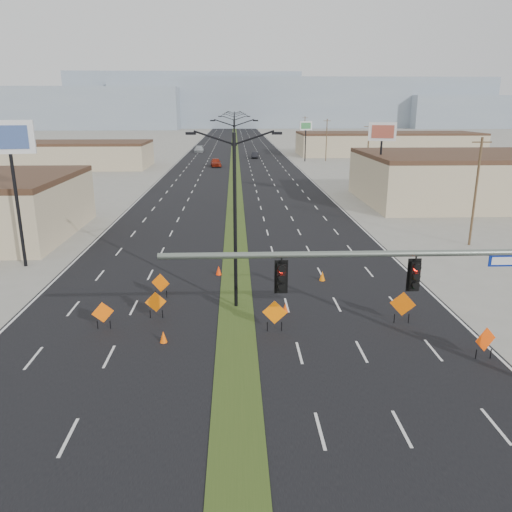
{
  "coord_description": "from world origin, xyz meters",
  "views": [
    {
      "loc": [
        0.03,
        -15.4,
        11.25
      ],
      "look_at": [
        1.16,
        11.64,
        3.2
      ],
      "focal_mm": 35.0,
      "sensor_mm": 36.0,
      "label": 1
    }
  ],
  "objects_px": {
    "streetlight_3": "(234,136)",
    "car_mid": "(255,155)",
    "streetlight_6": "(234,124)",
    "cone_1": "(285,308)",
    "construction_sign_1": "(156,303)",
    "streetlight_4": "(234,130)",
    "cone_2": "(322,276)",
    "streetlight_0": "(235,216)",
    "streetlight_2": "(235,145)",
    "construction_sign_5": "(485,341)",
    "pole_sign_west": "(10,148)",
    "construction_sign_0": "(103,313)",
    "pole_sign_east_far": "(306,129)",
    "car_left": "(216,162)",
    "construction_sign_2": "(161,284)",
    "construction_sign_3": "(275,313)",
    "streetlight_1": "(235,163)",
    "signal_mast": "(462,286)",
    "construction_sign_4": "(403,305)",
    "pole_sign_east_near": "(382,138)",
    "streetlight_5": "(234,127)",
    "car_far": "(199,149)",
    "cone_3": "(219,270)",
    "cone_0": "(163,337)"
  },
  "relations": [
    {
      "from": "pole_sign_east_far",
      "to": "signal_mast",
      "type": "bearing_deg",
      "value": -109.16
    },
    {
      "from": "streetlight_5",
      "to": "car_left",
      "type": "xyz_separation_m",
      "value": [
        -3.78,
        -66.62,
        -4.59
      ]
    },
    {
      "from": "construction_sign_2",
      "to": "construction_sign_5",
      "type": "relative_size",
      "value": 0.98
    },
    {
      "from": "cone_0",
      "to": "pole_sign_east_far",
      "type": "distance_m",
      "value": 89.72
    },
    {
      "from": "construction_sign_0",
      "to": "construction_sign_3",
      "type": "relative_size",
      "value": 0.89
    },
    {
      "from": "streetlight_3",
      "to": "streetlight_1",
      "type": "bearing_deg",
      "value": -90.0
    },
    {
      "from": "streetlight_3",
      "to": "car_mid",
      "type": "relative_size",
      "value": 2.37
    },
    {
      "from": "construction_sign_1",
      "to": "cone_2",
      "type": "height_order",
      "value": "construction_sign_1"
    },
    {
      "from": "streetlight_0",
      "to": "pole_sign_east_far",
      "type": "height_order",
      "value": "streetlight_0"
    },
    {
      "from": "streetlight_0",
      "to": "streetlight_2",
      "type": "height_order",
      "value": "same"
    },
    {
      "from": "construction_sign_4",
      "to": "construction_sign_1",
      "type": "bearing_deg",
      "value": -166.92
    },
    {
      "from": "construction_sign_5",
      "to": "pole_sign_west",
      "type": "relative_size",
      "value": 0.15
    },
    {
      "from": "car_mid",
      "to": "construction_sign_4",
      "type": "xyz_separation_m",
      "value": [
        4.25,
        -93.49,
        0.37
      ]
    },
    {
      "from": "streetlight_5",
      "to": "construction_sign_4",
      "type": "distance_m",
      "value": 143.13
    },
    {
      "from": "streetlight_6",
      "to": "pole_sign_west",
      "type": "xyz_separation_m",
      "value": [
        -15.58,
        -159.49,
        3.18
      ]
    },
    {
      "from": "construction_sign_5",
      "to": "cone_2",
      "type": "distance_m",
      "value": 12.6
    },
    {
      "from": "pole_sign_east_near",
      "to": "car_mid",
      "type": "bearing_deg",
      "value": 116.3
    },
    {
      "from": "construction_sign_3",
      "to": "construction_sign_4",
      "type": "xyz_separation_m",
      "value": [
        6.97,
        0.73,
        0.06
      ]
    },
    {
      "from": "streetlight_0",
      "to": "construction_sign_2",
      "type": "height_order",
      "value": "streetlight_0"
    },
    {
      "from": "construction_sign_2",
      "to": "cone_3",
      "type": "distance_m",
      "value": 5.5
    },
    {
      "from": "construction_sign_3",
      "to": "cone_0",
      "type": "relative_size",
      "value": 2.74
    },
    {
      "from": "car_left",
      "to": "cone_2",
      "type": "distance_m",
      "value": 69.72
    },
    {
      "from": "streetlight_6",
      "to": "cone_1",
      "type": "distance_m",
      "value": 169.12
    },
    {
      "from": "streetlight_5",
      "to": "car_far",
      "type": "bearing_deg",
      "value": -105.88
    },
    {
      "from": "construction_sign_5",
      "to": "pole_sign_west",
      "type": "height_order",
      "value": "pole_sign_west"
    },
    {
      "from": "construction_sign_0",
      "to": "pole_sign_east_far",
      "type": "relative_size",
      "value": 0.18
    },
    {
      "from": "construction_sign_1",
      "to": "streetlight_4",
      "type": "bearing_deg",
      "value": 82.08
    },
    {
      "from": "construction_sign_2",
      "to": "construction_sign_3",
      "type": "height_order",
      "value": "construction_sign_3"
    },
    {
      "from": "cone_2",
      "to": "pole_sign_east_far",
      "type": "bearing_deg",
      "value": 83.07
    },
    {
      "from": "signal_mast",
      "to": "streetlight_6",
      "type": "relative_size",
      "value": 1.63
    },
    {
      "from": "signal_mast",
      "to": "construction_sign_2",
      "type": "distance_m",
      "value": 17.95
    },
    {
      "from": "construction_sign_1",
      "to": "construction_sign_4",
      "type": "height_order",
      "value": "construction_sign_4"
    },
    {
      "from": "cone_1",
      "to": "car_left",
      "type": "bearing_deg",
      "value": 95.06
    },
    {
      "from": "cone_1",
      "to": "cone_3",
      "type": "bearing_deg",
      "value": 120.3
    },
    {
      "from": "construction_sign_5",
      "to": "pole_sign_west",
      "type": "xyz_separation_m",
      "value": [
        -27.08,
        15.43,
        7.66
      ]
    },
    {
      "from": "construction_sign_1",
      "to": "cone_2",
      "type": "relative_size",
      "value": 2.31
    },
    {
      "from": "car_left",
      "to": "construction_sign_3",
      "type": "distance_m",
      "value": 77.11
    },
    {
      "from": "car_far",
      "to": "streetlight_6",
      "type": "bearing_deg",
      "value": 80.16
    },
    {
      "from": "streetlight_0",
      "to": "pole_sign_east_near",
      "type": "bearing_deg",
      "value": 61.32
    },
    {
      "from": "construction_sign_0",
      "to": "construction_sign_4",
      "type": "relative_size",
      "value": 0.84
    },
    {
      "from": "streetlight_1",
      "to": "cone_1",
      "type": "xyz_separation_m",
      "value": [
        2.81,
        -29.02,
        -5.13
      ]
    },
    {
      "from": "car_mid",
      "to": "pole_sign_east_near",
      "type": "relative_size",
      "value": 0.44
    },
    {
      "from": "streetlight_4",
      "to": "construction_sign_0",
      "type": "xyz_separation_m",
      "value": [
        -7.0,
        -114.86,
        -4.53
      ]
    },
    {
      "from": "car_left",
      "to": "construction_sign_0",
      "type": "bearing_deg",
      "value": -98.3
    },
    {
      "from": "pole_sign_east_near",
      "to": "construction_sign_4",
      "type": "bearing_deg",
      "value": -88.98
    },
    {
      "from": "streetlight_4",
      "to": "car_left",
      "type": "height_order",
      "value": "streetlight_4"
    },
    {
      "from": "streetlight_3",
      "to": "car_mid",
      "type": "distance_m",
      "value": 9.46
    },
    {
      "from": "streetlight_6",
      "to": "construction_sign_5",
      "type": "xyz_separation_m",
      "value": [
        11.5,
        -174.92,
        -4.48
      ]
    },
    {
      "from": "construction_sign_0",
      "to": "cone_3",
      "type": "distance_m",
      "value": 10.47
    },
    {
      "from": "cone_2",
      "to": "pole_sign_east_far",
      "type": "height_order",
      "value": "pole_sign_east_far"
    }
  ]
}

